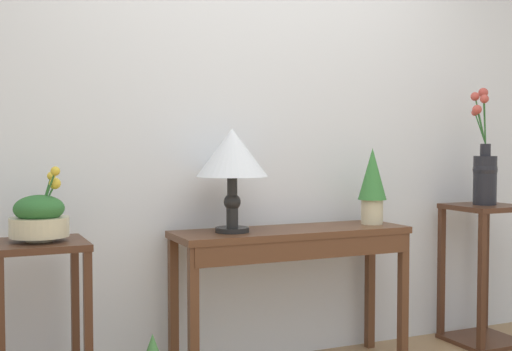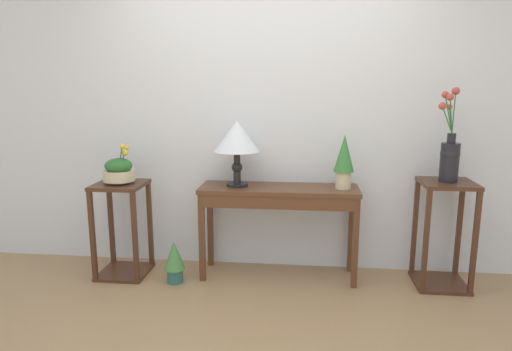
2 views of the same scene
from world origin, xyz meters
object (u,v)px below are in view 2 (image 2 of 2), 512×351
object	(u,v)px
flower_vase_tall_right	(450,154)
planter_bowl_wide_left	(119,170)
pedestal_stand_left	(122,229)
pedestal_stand_right	(443,234)
potted_plant_on_console	(344,159)
console_table	(279,201)
potted_plant_floor	(174,260)
table_lamp	(237,139)

from	to	relation	value
flower_vase_tall_right	planter_bowl_wide_left	bearing A→B (deg)	-178.52
pedestal_stand_left	pedestal_stand_right	xyz separation A→B (m)	(2.57, 0.06, 0.03)
potted_plant_on_console	flower_vase_tall_right	distance (m)	0.78
console_table	pedestal_stand_right	distance (m)	1.30
flower_vase_tall_right	potted_plant_floor	size ratio (longest dim) A/B	2.01
table_lamp	pedestal_stand_right	bearing A→B (deg)	-1.27
potted_plant_floor	pedestal_stand_left	bearing A→B (deg)	165.79
table_lamp	pedestal_stand_left	xyz separation A→B (m)	(-0.95, -0.10, -0.75)
potted_plant_on_console	planter_bowl_wide_left	size ratio (longest dim) A/B	1.30
console_table	potted_plant_floor	distance (m)	0.95
planter_bowl_wide_left	flower_vase_tall_right	xyz separation A→B (m)	(2.56, 0.07, 0.16)
console_table	flower_vase_tall_right	distance (m)	1.34
pedestal_stand_left	flower_vase_tall_right	distance (m)	2.65
potted_plant_on_console	planter_bowl_wide_left	world-z (taller)	potted_plant_on_console
table_lamp	planter_bowl_wide_left	bearing A→B (deg)	-173.90
table_lamp	potted_plant_floor	size ratio (longest dim) A/B	1.50
table_lamp	pedestal_stand_right	size ratio (longest dim) A/B	0.63
console_table	potted_plant_floor	size ratio (longest dim) A/B	3.62
potted_plant_on_console	pedestal_stand_left	size ratio (longest dim) A/B	0.54
console_table	potted_plant_on_console	world-z (taller)	potted_plant_on_console
potted_plant_on_console	potted_plant_floor	size ratio (longest dim) A/B	1.21
console_table	flower_vase_tall_right	xyz separation A→B (m)	(1.28, -0.01, 0.40)
table_lamp	pedestal_stand_left	distance (m)	1.21
potted_plant_on_console	pedestal_stand_left	distance (m)	1.89
console_table	potted_plant_on_console	distance (m)	0.61
flower_vase_tall_right	potted_plant_floor	bearing A→B (deg)	-174.97
potted_plant_on_console	potted_plant_floor	distance (m)	1.56
flower_vase_tall_right	table_lamp	bearing A→B (deg)	178.77
pedestal_stand_right	potted_plant_floor	distance (m)	2.12
console_table	planter_bowl_wide_left	distance (m)	1.31
planter_bowl_wide_left	potted_plant_floor	xyz separation A→B (m)	(0.47, -0.12, -0.69)
potted_plant_on_console	pedestal_stand_left	bearing A→B (deg)	-176.73
console_table	table_lamp	world-z (taller)	table_lamp
console_table	potted_plant_on_console	bearing A→B (deg)	2.82
console_table	table_lamp	xyz separation A→B (m)	(-0.34, 0.02, 0.50)
pedestal_stand_right	potted_plant_on_console	bearing A→B (deg)	177.25
pedestal_stand_left	flower_vase_tall_right	size ratio (longest dim) A/B	1.11
table_lamp	flower_vase_tall_right	world-z (taller)	flower_vase_tall_right
console_table	flower_vase_tall_right	size ratio (longest dim) A/B	1.80
potted_plant_on_console	pedestal_stand_right	size ratio (longest dim) A/B	0.51
pedestal_stand_left	pedestal_stand_right	distance (m)	2.57
table_lamp	potted_plant_on_console	size ratio (longest dim) A/B	1.23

